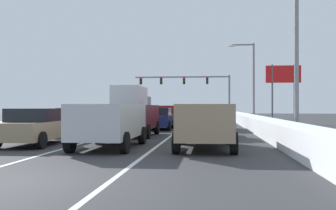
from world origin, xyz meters
The scene contains 24 objects.
ground_plane centered at (0.00, 19.75, 0.00)m, with size 128.35×128.35×0.00m, color #333335.
lane_stripe_between_right_lane_and_center_lane centered at (1.70, 24.68, 0.00)m, with size 0.14×54.30×0.01m, color silver.
lane_stripe_between_center_lane_and_left_lane centered at (-1.70, 24.68, 0.00)m, with size 0.14×54.30×0.01m, color silver.
snow_bank_right_shoulder centered at (7.00, 24.68, 0.45)m, with size 1.36×54.30×0.89m, color white.
snow_bank_left_shoulder centered at (-7.00, 24.68, 0.38)m, with size 1.94×54.30×0.75m, color white.
suv_tan_right_lane_nearest centered at (3.63, 6.91, 1.02)m, with size 2.16×4.90×1.67m.
sedan_green_right_lane_second centered at (3.58, 12.87, 0.76)m, with size 2.00×4.50×1.51m.
suv_black_right_lane_third centered at (3.39, 20.09, 1.02)m, with size 2.16×4.90×1.67m.
sedan_gray_right_lane_fourth centered at (3.27, 26.78, 0.76)m, with size 2.00×4.50×1.51m.
sedan_white_right_lane_fifth centered at (3.39, 33.43, 0.76)m, with size 2.00×4.50×1.51m.
suv_silver_center_lane_nearest centered at (-0.02, 6.77, 1.02)m, with size 2.16×4.90×1.67m.
suv_maroon_center_lane_second centered at (-0.22, 12.79, 1.02)m, with size 2.16×4.90×1.67m.
sedan_navy_center_lane_third centered at (0.23, 18.92, 0.76)m, with size 2.00×4.50×1.51m.
suv_red_center_lane_fourth centered at (0.23, 25.18, 1.02)m, with size 2.16×4.90×1.67m.
sedan_charcoal_center_lane_fifth centered at (-0.05, 31.52, 0.76)m, with size 2.00×4.50×1.51m.
sedan_tan_left_lane_nearest centered at (-3.35, 7.63, 0.76)m, with size 2.00×4.50×1.51m.
sedan_green_left_lane_second centered at (-3.58, 13.37, 0.76)m, with size 2.00×4.50×1.51m.
sedan_black_left_lane_third centered at (-3.45, 19.81, 0.76)m, with size 2.00×4.50×1.51m.
box_truck_left_lane_fourth centered at (-3.24, 26.85, 1.90)m, with size 2.53×7.20×3.36m.
sedan_white_left_lane_fifth centered at (-3.61, 34.71, 0.76)m, with size 2.00×4.50×1.51m.
traffic_light_gantry centered at (1.31, 49.35, 4.89)m, with size 14.00×0.47×6.20m.
street_lamp_right_near centered at (7.76, 12.34, 4.73)m, with size 2.66×0.36×7.87m.
street_lamp_right_mid centered at (7.82, 32.09, 4.80)m, with size 2.66×0.36×8.00m.
roadside_sign_right centered at (10.55, 29.12, 4.02)m, with size 3.20×0.16×5.50m.
Camera 1 is at (3.80, -7.78, 1.59)m, focal length 41.60 mm.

